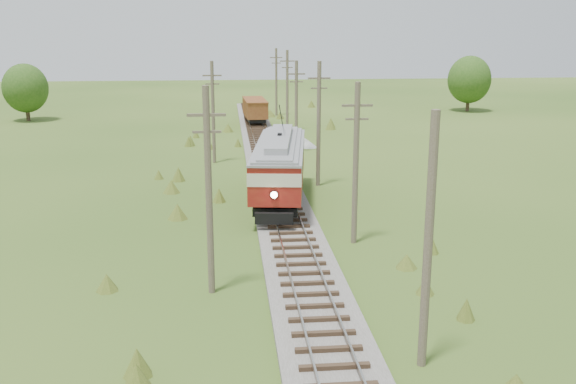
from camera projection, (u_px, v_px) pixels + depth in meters
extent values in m
cube|color=#605B54|center=(272.00, 176.00, 49.71)|extent=(3.60, 96.00, 0.25)
cube|color=#726659|center=(262.00, 171.00, 49.56)|extent=(0.08, 96.00, 0.17)
cube|color=#726659|center=(281.00, 171.00, 49.69)|extent=(0.08, 96.00, 0.17)
cube|color=#2D2116|center=(272.00, 173.00, 49.66)|extent=(2.40, 96.00, 0.16)
cube|color=black|center=(280.00, 188.00, 42.12)|extent=(4.10, 12.09, 0.48)
cube|color=maroon|center=(280.00, 172.00, 41.86)|extent=(4.68, 13.17, 1.18)
cube|color=beige|center=(280.00, 158.00, 41.62)|extent=(4.72, 13.23, 0.75)
cube|color=black|center=(280.00, 158.00, 41.62)|extent=(4.67, 12.66, 0.59)
cube|color=maroon|center=(280.00, 149.00, 41.48)|extent=(4.68, 13.17, 0.32)
cube|color=gray|center=(280.00, 144.00, 41.39)|extent=(4.76, 13.30, 0.41)
cube|color=gray|center=(280.00, 138.00, 41.30)|extent=(2.62, 9.76, 0.43)
sphere|color=#FFF2BF|center=(274.00, 195.00, 35.50)|extent=(0.39, 0.39, 0.39)
cylinder|color=black|center=(281.00, 116.00, 42.87)|extent=(0.72, 4.97, 2.07)
cylinder|color=black|center=(262.00, 209.00, 37.45)|extent=(0.24, 0.87, 0.86)
cylinder|color=black|center=(290.00, 209.00, 37.39)|extent=(0.24, 0.87, 0.86)
cylinder|color=black|center=(272.00, 172.00, 46.88)|extent=(0.24, 0.87, 0.86)
cylinder|color=black|center=(294.00, 173.00, 46.83)|extent=(0.24, 0.87, 0.86)
cube|color=black|center=(255.00, 117.00, 76.29)|extent=(2.23, 6.71, 0.46)
cube|color=brown|center=(255.00, 108.00, 76.00)|extent=(2.74, 7.47, 1.84)
cube|color=brown|center=(255.00, 100.00, 75.76)|extent=(2.80, 7.62, 0.11)
cylinder|color=black|center=(251.00, 120.00, 74.06)|extent=(0.15, 0.74, 0.74)
cylinder|color=black|center=(263.00, 120.00, 74.26)|extent=(0.15, 0.74, 0.74)
cylinder|color=black|center=(248.00, 115.00, 78.30)|extent=(0.15, 0.74, 0.74)
cylinder|color=black|center=(259.00, 115.00, 78.49)|extent=(0.15, 0.74, 0.74)
cone|color=gray|center=(299.00, 140.00, 62.82)|extent=(3.12, 3.12, 1.17)
cone|color=gray|center=(309.00, 144.00, 62.01)|extent=(1.75, 1.75, 0.68)
cylinder|color=brown|center=(428.00, 244.00, 20.98)|extent=(0.30, 0.30, 8.80)
cylinder|color=brown|center=(356.00, 165.00, 33.55)|extent=(0.30, 0.30, 8.60)
cube|color=brown|center=(357.00, 106.00, 32.78)|extent=(1.60, 0.12, 0.12)
cube|color=brown|center=(357.00, 119.00, 32.96)|extent=(1.20, 0.10, 0.10)
cylinder|color=brown|center=(319.00, 125.00, 46.03)|extent=(0.30, 0.30, 9.00)
cube|color=brown|center=(319.00, 78.00, 45.21)|extent=(1.60, 0.12, 0.12)
cube|color=brown|center=(319.00, 88.00, 45.38)|extent=(1.20, 0.10, 0.10)
cylinder|color=brown|center=(296.00, 107.00, 58.62)|extent=(0.30, 0.30, 8.40)
cube|color=brown|center=(296.00, 74.00, 57.87)|extent=(1.60, 0.12, 0.12)
cube|color=brown|center=(296.00, 82.00, 58.04)|extent=(1.20, 0.10, 0.10)
cylinder|color=brown|center=(287.00, 91.00, 71.12)|extent=(0.30, 0.30, 8.90)
cube|color=brown|center=(287.00, 61.00, 70.31)|extent=(1.60, 0.12, 0.12)
cube|color=brown|center=(287.00, 68.00, 70.49)|extent=(1.20, 0.10, 0.10)
cylinder|color=brown|center=(276.00, 82.00, 83.66)|extent=(0.30, 0.30, 8.70)
cube|color=brown|center=(276.00, 58.00, 82.88)|extent=(1.60, 0.12, 0.12)
cube|color=brown|center=(276.00, 63.00, 83.05)|extent=(1.20, 0.10, 0.10)
cylinder|color=brown|center=(209.00, 193.00, 27.02)|extent=(0.30, 0.30, 9.00)
cube|color=brown|center=(206.00, 115.00, 26.20)|extent=(1.60, 0.12, 0.12)
cube|color=brown|center=(207.00, 132.00, 26.38)|extent=(1.20, 0.10, 0.10)
cylinder|color=brown|center=(213.00, 113.00, 54.04)|extent=(0.30, 0.30, 8.60)
cube|color=brown|center=(212.00, 76.00, 53.27)|extent=(1.60, 0.12, 0.12)
cube|color=brown|center=(212.00, 84.00, 53.44)|extent=(1.20, 0.10, 0.10)
cylinder|color=#38281C|center=(28.00, 111.00, 79.63)|extent=(0.50, 0.50, 2.34)
ellipsoid|color=#264C16|center=(25.00, 88.00, 78.92)|extent=(5.46, 5.46, 6.01)
cylinder|color=#38281C|center=(468.00, 102.00, 88.85)|extent=(0.50, 0.50, 2.52)
ellipsoid|color=#264C16|center=(469.00, 79.00, 88.08)|extent=(5.88, 5.88, 6.47)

